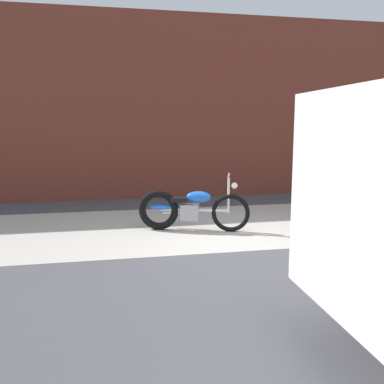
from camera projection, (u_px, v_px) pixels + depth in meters
ground_plane at (248, 251)px, 6.36m from camera, size 80.00×80.00×0.00m
sidewalk_slab at (218, 225)px, 8.05m from camera, size 36.00×3.50×0.01m
brick_building_wall at (184, 108)px, 11.03m from camera, size 36.00×0.50×4.66m
motorcycle_blue at (185, 209)px, 7.56m from camera, size 1.94×0.84×1.03m
fire_hydrant at (319, 195)px, 8.90m from camera, size 0.22×0.22×0.84m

